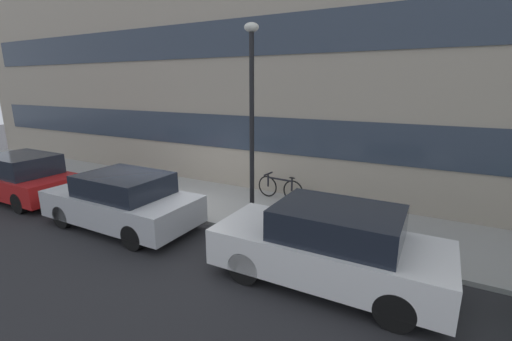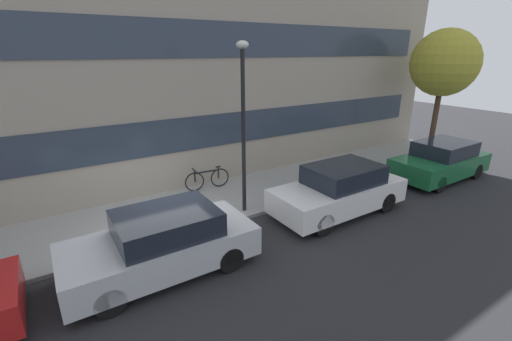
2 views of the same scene
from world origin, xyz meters
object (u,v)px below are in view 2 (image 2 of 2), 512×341
object	(u,v)px
parked_car_white	(339,190)
bicycle	(207,178)
parked_car_green	(441,161)
parked_car_silver	(163,243)
street_tree	(444,63)
lamp_post	(243,112)

from	to	relation	value
parked_car_white	bicycle	world-z (taller)	parked_car_white
parked_car_white	parked_car_green	xyz separation A→B (m)	(5.20, 0.00, -0.02)
parked_car_silver	street_tree	size ratio (longest dim) A/B	0.74
parked_car_silver	street_tree	world-z (taller)	street_tree
bicycle	street_tree	distance (m)	10.82
lamp_post	parked_car_silver	bearing A→B (deg)	-153.39
street_tree	parked_car_green	bearing A→B (deg)	-142.16
lamp_post	parked_car_green	bearing A→B (deg)	-10.76
parked_car_white	parked_car_green	size ratio (longest dim) A/B	1.03
parked_car_green	street_tree	size ratio (longest dim) A/B	0.74
bicycle	street_tree	world-z (taller)	street_tree
parked_car_white	street_tree	size ratio (longest dim) A/B	0.76
parked_car_white	bicycle	distance (m)	4.35
street_tree	lamp_post	distance (m)	9.94
parked_car_green	street_tree	xyz separation A→B (m)	(2.33, 1.81, 3.32)
lamp_post	parked_car_white	bearing A→B (deg)	-31.36
parked_car_silver	parked_car_white	size ratio (longest dim) A/B	0.97
bicycle	lamp_post	xyz separation A→B (m)	(0.20, -2.08, 2.49)
parked_car_green	lamp_post	size ratio (longest dim) A/B	0.84
bicycle	street_tree	bearing A→B (deg)	176.34
parked_car_silver	parked_car_green	world-z (taller)	parked_car_green
parked_car_white	lamp_post	world-z (taller)	lamp_post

